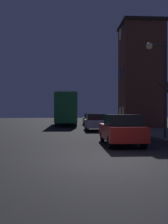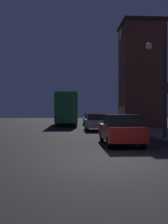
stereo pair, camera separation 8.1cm
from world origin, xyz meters
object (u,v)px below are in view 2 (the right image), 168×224
(car_near_lane, at_px, (121,129))
(car_far_lane, at_px, (91,119))
(bus, at_px, (67,107))
(car_mid_lane, at_px, (96,122))
(streetlamp, at_px, (160,75))

(car_near_lane, distance_m, car_far_lane, 18.56)
(bus, distance_m, car_mid_lane, 10.06)
(bus, relative_size, car_far_lane, 2.71)
(bus, xyz_separation_m, car_near_lane, (2.95, -19.11, -1.48))
(car_near_lane, xyz_separation_m, car_far_lane, (0.04, 18.56, -0.01))
(car_near_lane, height_order, car_mid_lane, car_near_lane)
(streetlamp, bearing_deg, car_mid_lane, 108.78)
(bus, distance_m, car_far_lane, 3.38)
(car_near_lane, distance_m, car_mid_lane, 9.53)
(car_near_lane, bearing_deg, car_far_lane, 89.89)
(streetlamp, bearing_deg, car_far_lane, 98.21)
(car_mid_lane, bearing_deg, streetlamp, -71.22)
(car_mid_lane, height_order, car_far_lane, car_far_lane)
(streetlamp, relative_size, bus, 0.47)
(streetlamp, distance_m, car_near_lane, 4.11)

